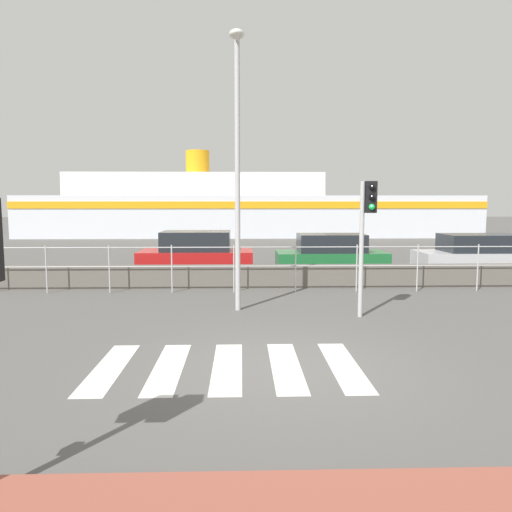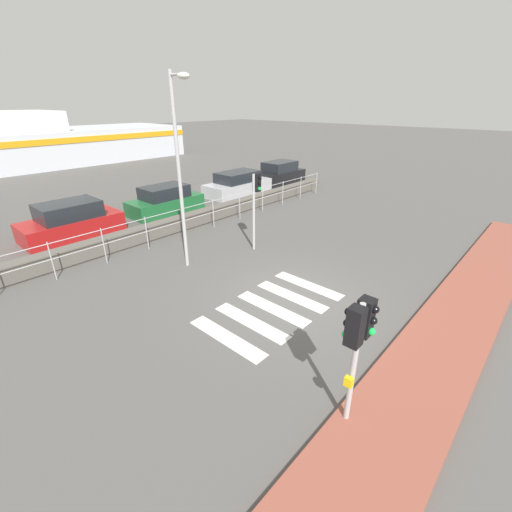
# 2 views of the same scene
# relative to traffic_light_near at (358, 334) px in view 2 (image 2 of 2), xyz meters

# --- Properties ---
(ground_plane) EXTENTS (160.00, 160.00, 0.00)m
(ground_plane) POSITION_rel_traffic_light_near_xyz_m (2.91, 3.41, -1.99)
(ground_plane) COLOR #565451
(sidewalk_brick) EXTENTS (24.00, 1.80, 0.12)m
(sidewalk_brick) POSITION_rel_traffic_light_near_xyz_m (2.91, -0.69, -1.93)
(sidewalk_brick) COLOR #934C3D
(sidewalk_brick) RESTS_ON ground_plane
(crosswalk) EXTENTS (4.05, 2.40, 0.01)m
(crosswalk) POSITION_rel_traffic_light_near_xyz_m (2.03, 3.41, -1.99)
(crosswalk) COLOR silver
(crosswalk) RESTS_ON ground_plane
(seawall) EXTENTS (25.03, 0.55, 0.65)m
(seawall) POSITION_rel_traffic_light_near_xyz_m (2.91, 10.70, -1.67)
(seawall) COLOR #605B54
(seawall) RESTS_ON ground_plane
(harbor_fence) EXTENTS (22.57, 0.04, 1.34)m
(harbor_fence) POSITION_rel_traffic_light_near_xyz_m (2.91, 9.82, -1.12)
(harbor_fence) COLOR #B2B2B5
(harbor_fence) RESTS_ON ground_plane
(traffic_light_near) EXTENTS (0.58, 0.41, 2.55)m
(traffic_light_near) POSITION_rel_traffic_light_near_xyz_m (0.00, 0.00, 0.00)
(traffic_light_near) COLOR #B2B2B5
(traffic_light_near) RESTS_ON ground_plane
(traffic_light_far) EXTENTS (0.34, 0.32, 2.97)m
(traffic_light_far) POSITION_rel_traffic_light_near_xyz_m (4.98, 6.71, 0.19)
(traffic_light_far) COLOR #B2B2B5
(traffic_light_far) RESTS_ON ground_plane
(streetlamp) EXTENTS (0.32, 0.89, 6.23)m
(streetlamp) POSITION_rel_traffic_light_near_xyz_m (2.17, 7.36, 1.84)
(streetlamp) COLOR #B2B2B5
(streetlamp) RESTS_ON ground_plane
(parked_car_red) EXTENTS (3.97, 1.89, 1.51)m
(parked_car_red) POSITION_rel_traffic_light_near_xyz_m (0.66, 13.56, -1.35)
(parked_car_red) COLOR #B21919
(parked_car_red) RESTS_ON ground_plane
(parked_car_green) EXTENTS (3.88, 1.71, 1.40)m
(parked_car_green) POSITION_rel_traffic_light_near_xyz_m (5.45, 13.56, -1.39)
(parked_car_green) COLOR #1E6633
(parked_car_green) RESTS_ON ground_plane
(parked_car_silver) EXTENTS (4.51, 1.87, 1.38)m
(parked_car_silver) POSITION_rel_traffic_light_near_xyz_m (10.88, 13.56, -1.40)
(parked_car_silver) COLOR #BCBCC1
(parked_car_silver) RESTS_ON ground_plane
(parked_car_black) EXTENTS (3.94, 1.79, 1.51)m
(parked_car_black) POSITION_rel_traffic_light_near_xyz_m (15.13, 13.56, -1.35)
(parked_car_black) COLOR black
(parked_car_black) RESTS_ON ground_plane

